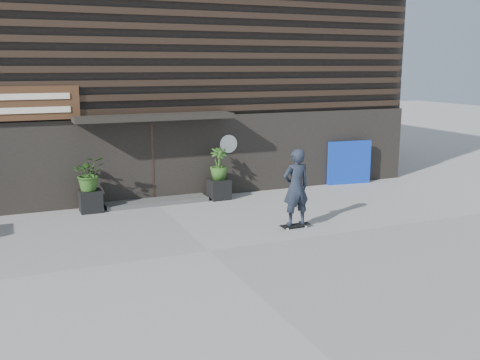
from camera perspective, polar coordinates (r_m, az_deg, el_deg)
name	(u,v)px	position (r m, az deg, el deg)	size (l,w,h in m)	color
ground	(209,251)	(12.12, -3.20, -7.37)	(80.00, 80.00, 0.00)	#989590
entrance_step	(156,201)	(16.33, -8.69, -2.20)	(3.00, 0.80, 0.12)	#474744
planter_pot_left	(91,201)	(15.74, -15.25, -2.12)	(0.60, 0.60, 0.60)	black
bamboo_left	(89,173)	(15.58, -15.40, 0.67)	(0.86, 0.75, 0.96)	#2D591E
planter_pot_right	(219,189)	(16.64, -2.19, -0.96)	(0.60, 0.60, 0.60)	black
bamboo_right	(219,164)	(16.48, -2.22, 1.69)	(0.54, 0.54, 0.96)	#2D591E
blue_tarp	(349,163)	(19.04, 11.28, 1.79)	(1.57, 0.12, 1.47)	#0D30AA
building	(116,65)	(21.09, -12.73, 11.57)	(18.00, 11.00, 8.00)	black
skateboarder	(296,187)	(13.54, 5.83, -0.77)	(0.78, 0.47, 2.00)	black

